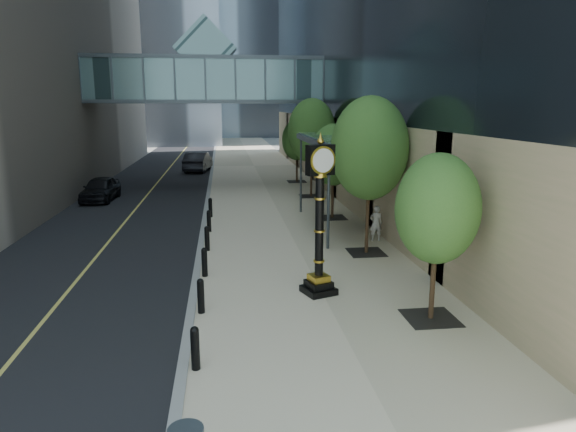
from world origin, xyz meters
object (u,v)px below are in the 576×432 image
object	(u,v)px
car_near	(100,189)
street_clock	(319,228)
pedestrian	(376,223)
car_far	(198,162)

from	to	relation	value
car_near	street_clock	bearing A→B (deg)	-56.28
pedestrian	car_near	world-z (taller)	pedestrian
street_clock	pedestrian	world-z (taller)	street_clock
pedestrian	car_far	xyz separation A→B (m)	(-8.70, 25.53, 0.04)
car_near	car_far	distance (m)	14.87
car_far	car_near	bearing A→B (deg)	76.82
pedestrian	car_near	distance (m)	18.26
street_clock	car_far	distance (m)	31.90
car_far	street_clock	bearing A→B (deg)	107.08
street_clock	car_near	world-z (taller)	street_clock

